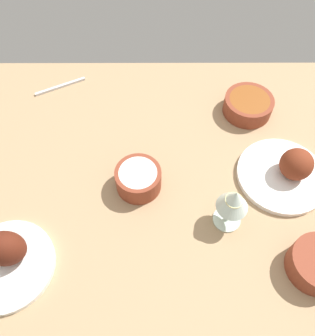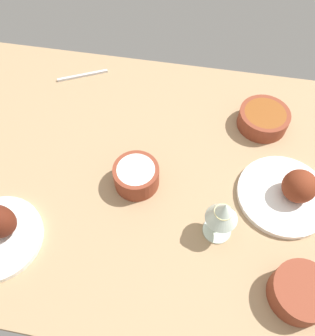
{
  "view_description": "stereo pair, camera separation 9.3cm",
  "coord_description": "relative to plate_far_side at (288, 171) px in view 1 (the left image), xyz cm",
  "views": [
    {
      "loc": [
        0.13,
        50.74,
        83.83
      ],
      "look_at": [
        0.0,
        0.0,
        6.0
      ],
      "focal_mm": 36.65,
      "sensor_mm": 36.0,
      "label": 1
    },
    {
      "loc": [
        -9.11,
        49.91,
        83.83
      ],
      "look_at": [
        0.0,
        0.0,
        6.0
      ],
      "focal_mm": 36.65,
      "sensor_mm": 36.0,
      "label": 2
    }
  ],
  "objects": [
    {
      "name": "fork_loose",
      "position": [
        66.46,
        -34.66,
        -2.39
      ],
      "size": [
        15.54,
        8.39,
        0.8
      ],
      "primitive_type": "cube",
      "rotation": [
        0.0,
        0.0,
        0.46
      ],
      "color": "silver",
      "rests_on": "dining_table"
    },
    {
      "name": "plate_far_side",
      "position": [
        0.0,
        0.0,
        0.0
      ],
      "size": [
        24.02,
        24.02,
        10.07
      ],
      "color": "white",
      "rests_on": "dining_table"
    },
    {
      "name": "bowl_cream",
      "position": [
        39.71,
        2.71,
        0.72
      ],
      "size": [
        12.05,
        12.05,
        6.5
      ],
      "color": "brown",
      "rests_on": "dining_table"
    },
    {
      "name": "plate_near_viewer",
      "position": [
        69.3,
        23.6,
        0.45
      ],
      "size": [
        22.06,
        22.06,
        10.84
      ],
      "color": "white",
      "rests_on": "dining_table"
    },
    {
      "name": "wine_glass",
      "position": [
        17.28,
        12.84,
        7.14
      ],
      "size": [
        7.6,
        7.6,
        14.0
      ],
      "color": "silver",
      "rests_on": "dining_table"
    },
    {
      "name": "bowl_soup",
      "position": [
        6.99,
        -23.91,
        0.13
      ],
      "size": [
        14.77,
        14.77,
        5.34
      ],
      "color": "brown",
      "rests_on": "dining_table"
    },
    {
      "name": "dining_table",
      "position": [
        34.83,
        -1.55,
        -4.79
      ],
      "size": [
        140.0,
        90.0,
        4.0
      ],
      "primitive_type": "cube",
      "color": "tan",
      "rests_on": "ground"
    }
  ]
}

